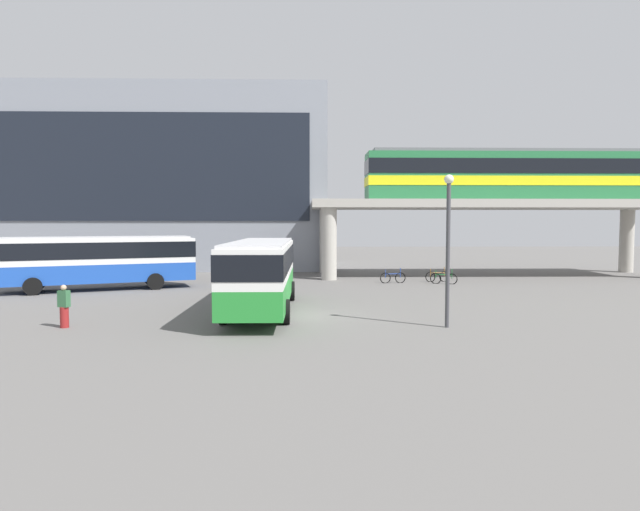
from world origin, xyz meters
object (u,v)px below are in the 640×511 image
object	(u,v)px
bicycle_green	(444,279)
bicycle_blue	(393,278)
bus_main	(262,268)
pedestrian_at_kerb	(64,308)
bus_secondary	(100,257)
train	(511,175)
bicycle_brown	(437,276)
station_building	(167,182)

from	to	relation	value
bicycle_green	bicycle_blue	world-z (taller)	same
bus_main	pedestrian_at_kerb	bearing A→B (deg)	-153.79
bus_secondary	train	bearing A→B (deg)	16.23
bus_secondary	pedestrian_at_kerb	xyz separation A→B (m)	(3.18, -11.92, -1.21)
bicycle_green	bicycle_brown	bearing A→B (deg)	93.63
station_building	bicycle_blue	xyz separation A→B (m)	(18.77, -14.39, -7.47)
bus_secondary	pedestrian_at_kerb	world-z (taller)	bus_secondary
bicycle_brown	bus_secondary	bearing A→B (deg)	-169.44
station_building	bicycle_brown	world-z (taller)	station_building
bus_secondary	bicycle_green	world-z (taller)	bus_secondary
bus_main	bus_secondary	bearing A→B (deg)	141.42
bicycle_blue	bus_secondary	bearing A→B (deg)	-169.95
train	bus_secondary	world-z (taller)	train
bicycle_blue	bicycle_brown	bearing A→B (deg)	13.41
bicycle_green	station_building	bearing A→B (deg)	145.78
station_building	bus_main	distance (m)	28.77
bus_secondary	bicycle_brown	world-z (taller)	bus_secondary
bicycle_blue	pedestrian_at_kerb	bearing A→B (deg)	-134.93
bus_main	bicycle_green	size ratio (longest dim) A/B	6.50
bicycle_blue	pedestrian_at_kerb	world-z (taller)	pedestrian_at_kerb
bicycle_blue	pedestrian_at_kerb	xyz separation A→B (m)	(-15.13, -15.17, 0.42)
train	bicycle_blue	xyz separation A→B (m)	(-9.82, -4.94, -7.35)
bus_secondary	bicycle_blue	bearing A→B (deg)	10.05
train	bus_secondary	bearing A→B (deg)	-163.77
station_building	bicycle_green	size ratio (longest dim) A/B	17.26
bus_main	bicycle_brown	distance (m)	16.66
station_building	bicycle_brown	size ratio (longest dim) A/B	16.74
bus_secondary	bicycle_green	xyz separation A→B (m)	(21.60, 2.62, -1.63)
bus_main	bicycle_green	world-z (taller)	bus_main
bus_secondary	pedestrian_at_kerb	size ratio (longest dim) A/B	6.76
station_building	bus_main	size ratio (longest dim) A/B	2.65
bicycle_green	pedestrian_at_kerb	world-z (taller)	pedestrian_at_kerb
bus_main	bicycle_brown	size ratio (longest dim) A/B	6.31
bus_secondary	bicycle_brown	bearing A→B (deg)	10.56
station_building	bus_main	world-z (taller)	station_building
bus_main	bicycle_blue	world-z (taller)	bus_main
bicycle_brown	bicycle_green	bearing A→B (deg)	-86.37
bicycle_blue	bicycle_green	bearing A→B (deg)	-10.69
train	bus_main	distance (m)	24.87
station_building	bus_secondary	bearing A→B (deg)	-88.51
station_building	train	xyz separation A→B (m)	(28.59, -9.44, -0.12)
train	station_building	bearing A→B (deg)	161.73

